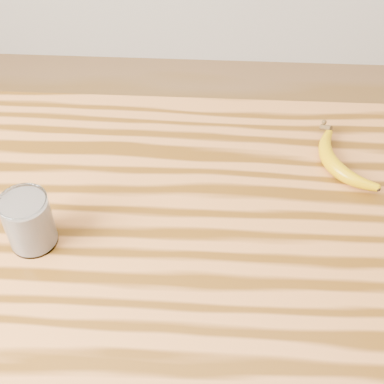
{
  "coord_description": "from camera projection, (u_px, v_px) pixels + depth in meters",
  "views": [
    {
      "loc": [
        0.09,
        -0.61,
        1.63
      ],
      "look_at": [
        0.05,
        0.07,
        0.93
      ],
      "focal_mm": 50.0,
      "sensor_mm": 36.0,
      "label": 1
    }
  ],
  "objects": [
    {
      "name": "banana",
      "position": [
        332.0,
        164.0,
        1.04
      ],
      "size": [
        0.19,
        0.27,
        0.03
      ],
      "primitive_type": null,
      "rotation": [
        0.0,
        0.0,
        0.42
      ],
      "color": "#C99500",
      "rests_on": "table"
    },
    {
      "name": "table",
      "position": [
        162.0,
        273.0,
        1.04
      ],
      "size": [
        1.2,
        0.8,
        0.9
      ],
      "color": "#B46D32",
      "rests_on": "ground"
    },
    {
      "name": "smoothie_glass",
      "position": [
        29.0,
        222.0,
        0.9
      ],
      "size": [
        0.08,
        0.08,
        0.1
      ],
      "color": "white",
      "rests_on": "table"
    }
  ]
}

